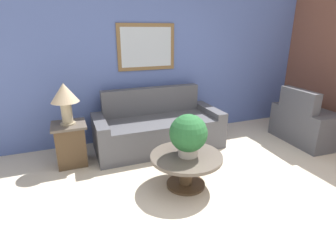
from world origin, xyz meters
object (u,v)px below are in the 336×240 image
side_table (71,144)px  potted_plant_on_table (188,134)px  couch_main (158,129)px  table_lamp (65,96)px  armchair (310,124)px  coffee_table (186,163)px

side_table → potted_plant_on_table: 1.79m
side_table → couch_main: bearing=4.7°
table_lamp → couch_main: bearing=4.7°
armchair → table_lamp: (-3.93, 0.64, 0.71)m
side_table → table_lamp: table_lamp is taller
armchair → side_table: armchair is taller
armchair → potted_plant_on_table: bearing=104.3°
couch_main → table_lamp: 1.55m
coffee_table → armchair: bearing=10.7°
couch_main → potted_plant_on_table: size_ratio=3.95×
coffee_table → potted_plant_on_table: (0.01, -0.01, 0.39)m
potted_plant_on_table → couch_main: bearing=87.5°
armchair → table_lamp: 4.05m
couch_main → side_table: couch_main is taller
armchair → table_lamp: bearing=84.1°
couch_main → side_table: (-1.37, -0.11, 0.00)m
couch_main → potted_plant_on_table: 1.32m
potted_plant_on_table → armchair: bearing=11.0°
table_lamp → potted_plant_on_table: (1.32, -1.14, -0.32)m
couch_main → coffee_table: couch_main is taller
coffee_table → table_lamp: table_lamp is taller
coffee_table → potted_plant_on_table: bearing=-37.9°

